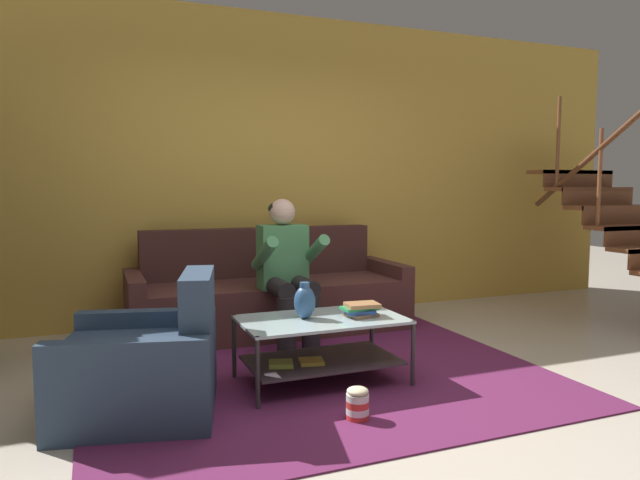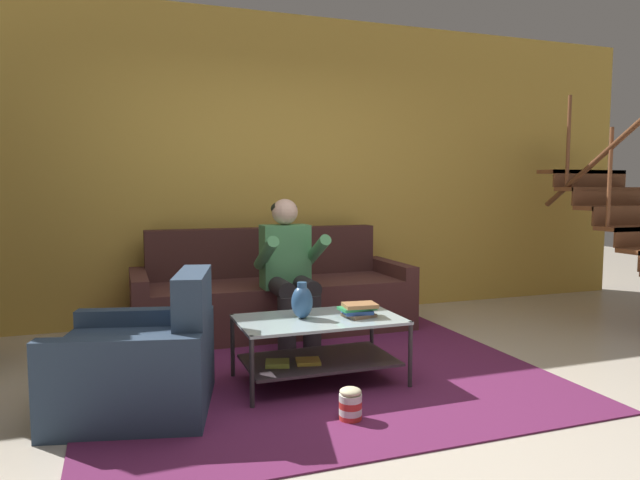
{
  "view_description": "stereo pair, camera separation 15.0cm",
  "coord_description": "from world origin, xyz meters",
  "px_view_note": "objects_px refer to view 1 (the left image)",
  "views": [
    {
      "loc": [
        -1.52,
        -2.89,
        1.27
      ],
      "look_at": [
        -0.03,
        0.86,
        0.89
      ],
      "focal_mm": 32.0,
      "sensor_mm": 36.0,
      "label": 1
    },
    {
      "loc": [
        -1.38,
        -2.94,
        1.27
      ],
      "look_at": [
        -0.03,
        0.86,
        0.89
      ],
      "focal_mm": 32.0,
      "sensor_mm": 36.0,
      "label": 2
    }
  ],
  "objects_px": {
    "coffee_table": "(320,340)",
    "popcorn_tub": "(358,404)",
    "couch": "(269,297)",
    "person_seated_center": "(287,266)",
    "book_stack": "(361,309)",
    "armchair": "(145,367)",
    "vase": "(305,301)"
  },
  "relations": [
    {
      "from": "person_seated_center",
      "to": "vase",
      "type": "distance_m",
      "value": 0.9
    },
    {
      "from": "coffee_table",
      "to": "book_stack",
      "type": "bearing_deg",
      "value": -10.63
    },
    {
      "from": "couch",
      "to": "armchair",
      "type": "distance_m",
      "value": 1.93
    },
    {
      "from": "armchair",
      "to": "popcorn_tub",
      "type": "relative_size",
      "value": 5.33
    },
    {
      "from": "couch",
      "to": "coffee_table",
      "type": "distance_m",
      "value": 1.43
    },
    {
      "from": "couch",
      "to": "popcorn_tub",
      "type": "bearing_deg",
      "value": -93.13
    },
    {
      "from": "person_seated_center",
      "to": "couch",
      "type": "bearing_deg",
      "value": 90.0
    },
    {
      "from": "book_stack",
      "to": "armchair",
      "type": "xyz_separation_m",
      "value": [
        -1.35,
        -0.05,
        -0.21
      ]
    },
    {
      "from": "couch",
      "to": "vase",
      "type": "distance_m",
      "value": 1.43
    },
    {
      "from": "armchair",
      "to": "vase",
      "type": "bearing_deg",
      "value": 7.52
    },
    {
      "from": "coffee_table",
      "to": "vase",
      "type": "xyz_separation_m",
      "value": [
        -0.1,
        0.03,
        0.25
      ]
    },
    {
      "from": "coffee_table",
      "to": "vase",
      "type": "distance_m",
      "value": 0.27
    },
    {
      "from": "book_stack",
      "to": "armchair",
      "type": "bearing_deg",
      "value": -177.89
    },
    {
      "from": "popcorn_tub",
      "to": "person_seated_center",
      "type": "bearing_deg",
      "value": 85.82
    },
    {
      "from": "popcorn_tub",
      "to": "book_stack",
      "type": "bearing_deg",
      "value": 62.97
    },
    {
      "from": "coffee_table",
      "to": "vase",
      "type": "relative_size",
      "value": 4.45
    },
    {
      "from": "coffee_table",
      "to": "book_stack",
      "type": "relative_size",
      "value": 4.26
    },
    {
      "from": "couch",
      "to": "person_seated_center",
      "type": "bearing_deg",
      "value": -90.0
    },
    {
      "from": "coffee_table",
      "to": "popcorn_tub",
      "type": "height_order",
      "value": "coffee_table"
    },
    {
      "from": "couch",
      "to": "popcorn_tub",
      "type": "relative_size",
      "value": 12.84
    },
    {
      "from": "book_stack",
      "to": "popcorn_tub",
      "type": "bearing_deg",
      "value": -117.03
    },
    {
      "from": "vase",
      "to": "couch",
      "type": "bearing_deg",
      "value": 82.87
    },
    {
      "from": "vase",
      "to": "armchair",
      "type": "bearing_deg",
      "value": -172.48
    },
    {
      "from": "vase",
      "to": "popcorn_tub",
      "type": "bearing_deg",
      "value": -84.58
    },
    {
      "from": "couch",
      "to": "coffee_table",
      "type": "height_order",
      "value": "couch"
    },
    {
      "from": "person_seated_center",
      "to": "vase",
      "type": "relative_size",
      "value": 5.0
    },
    {
      "from": "couch",
      "to": "person_seated_center",
      "type": "height_order",
      "value": "person_seated_center"
    },
    {
      "from": "person_seated_center",
      "to": "coffee_table",
      "type": "height_order",
      "value": "person_seated_center"
    },
    {
      "from": "coffee_table",
      "to": "popcorn_tub",
      "type": "relative_size",
      "value": 5.6
    },
    {
      "from": "book_stack",
      "to": "armchair",
      "type": "relative_size",
      "value": 0.25
    },
    {
      "from": "vase",
      "to": "book_stack",
      "type": "xyz_separation_m",
      "value": [
        0.36,
        -0.08,
        -0.06
      ]
    },
    {
      "from": "couch",
      "to": "book_stack",
      "type": "xyz_separation_m",
      "value": [
        0.18,
        -1.48,
        0.17
      ]
    }
  ]
}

